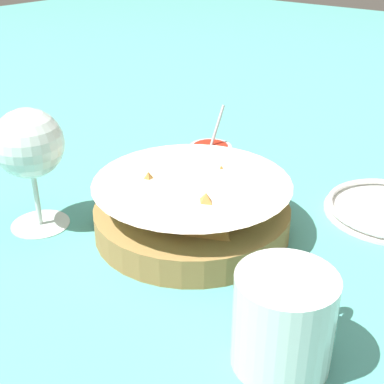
{
  "coord_description": "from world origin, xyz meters",
  "views": [
    {
      "loc": [
        -0.51,
        -0.4,
        0.38
      ],
      "look_at": [
        -0.03,
        -0.01,
        0.06
      ],
      "focal_mm": 50.0,
      "sensor_mm": 36.0,
      "label": 1
    }
  ],
  "objects_px": {
    "food_basket": "(192,210)",
    "wine_glass": "(29,147)",
    "beer_mug": "(284,323)",
    "sauce_cup": "(210,154)"
  },
  "relations": [
    {
      "from": "wine_glass",
      "to": "beer_mug",
      "type": "bearing_deg",
      "value": -91.76
    },
    {
      "from": "sauce_cup",
      "to": "wine_glass",
      "type": "relative_size",
      "value": 0.58
    },
    {
      "from": "food_basket",
      "to": "beer_mug",
      "type": "height_order",
      "value": "beer_mug"
    },
    {
      "from": "food_basket",
      "to": "wine_glass",
      "type": "bearing_deg",
      "value": 124.44
    },
    {
      "from": "food_basket",
      "to": "sauce_cup",
      "type": "height_order",
      "value": "sauce_cup"
    },
    {
      "from": "food_basket",
      "to": "wine_glass",
      "type": "xyz_separation_m",
      "value": [
        -0.12,
        0.17,
        0.08
      ]
    },
    {
      "from": "food_basket",
      "to": "beer_mug",
      "type": "bearing_deg",
      "value": -121.39
    },
    {
      "from": "wine_glass",
      "to": "food_basket",
      "type": "bearing_deg",
      "value": -55.56
    },
    {
      "from": "wine_glass",
      "to": "beer_mug",
      "type": "distance_m",
      "value": 0.39
    },
    {
      "from": "sauce_cup",
      "to": "wine_glass",
      "type": "distance_m",
      "value": 0.33
    }
  ]
}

